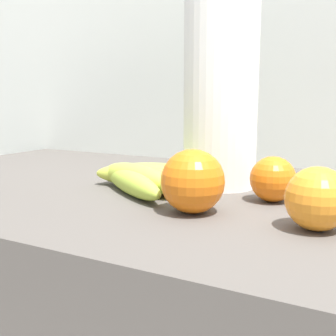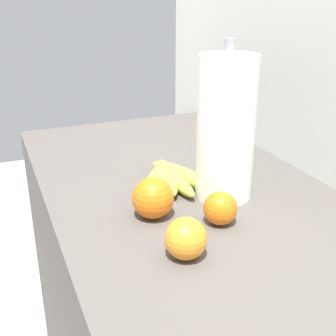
{
  "view_description": "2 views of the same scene",
  "coord_description": "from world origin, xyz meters",
  "px_view_note": "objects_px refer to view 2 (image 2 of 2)",
  "views": [
    {
      "loc": [
        -0.01,
        -0.6,
        1.02
      ],
      "look_at": [
        -0.32,
        -0.04,
        0.91
      ],
      "focal_mm": 45.93,
      "sensor_mm": 36.0,
      "label": 1
    },
    {
      "loc": [
        0.49,
        -0.38,
        1.29
      ],
      "look_at": [
        -0.28,
        -0.07,
        0.95
      ],
      "focal_mm": 47.74,
      "sensor_mm": 36.0,
      "label": 2
    }
  ],
  "objects_px": {
    "orange_front": "(186,239)",
    "paper_towel_roll": "(226,129)",
    "orange_back_left": "(153,198)",
    "orange_right": "(220,208)",
    "banana_bunch": "(168,178)"
  },
  "relations": [
    {
      "from": "orange_front",
      "to": "banana_bunch",
      "type": "bearing_deg",
      "value": 163.52
    },
    {
      "from": "banana_bunch",
      "to": "orange_front",
      "type": "bearing_deg",
      "value": -16.48
    },
    {
      "from": "orange_back_left",
      "to": "banana_bunch",
      "type": "bearing_deg",
      "value": 146.73
    },
    {
      "from": "banana_bunch",
      "to": "paper_towel_roll",
      "type": "distance_m",
      "value": 0.18
    },
    {
      "from": "banana_bunch",
      "to": "paper_towel_roll",
      "type": "bearing_deg",
      "value": 44.35
    },
    {
      "from": "banana_bunch",
      "to": "orange_back_left",
      "type": "height_order",
      "value": "orange_back_left"
    },
    {
      "from": "orange_right",
      "to": "paper_towel_roll",
      "type": "bearing_deg",
      "value": 148.69
    },
    {
      "from": "orange_right",
      "to": "orange_front",
      "type": "bearing_deg",
      "value": -53.83
    },
    {
      "from": "orange_front",
      "to": "paper_towel_roll",
      "type": "distance_m",
      "value": 0.28
    },
    {
      "from": "banana_bunch",
      "to": "orange_right",
      "type": "xyz_separation_m",
      "value": [
        0.2,
        0.03,
        0.01
      ]
    },
    {
      "from": "orange_right",
      "to": "orange_back_left",
      "type": "bearing_deg",
      "value": -124.08
    },
    {
      "from": "orange_back_left",
      "to": "orange_right",
      "type": "height_order",
      "value": "orange_back_left"
    },
    {
      "from": "banana_bunch",
      "to": "orange_front",
      "type": "relative_size",
      "value": 2.86
    },
    {
      "from": "orange_back_left",
      "to": "orange_front",
      "type": "bearing_deg",
      "value": 0.27
    },
    {
      "from": "orange_front",
      "to": "orange_back_left",
      "type": "distance_m",
      "value": 0.15
    }
  ]
}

